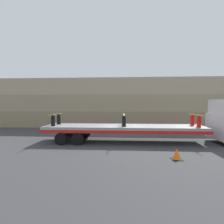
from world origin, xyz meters
TOP-DOWN VIEW (x-y plane):
  - ground_plane at (0.00, 0.00)m, footprint 120.00×120.00m
  - rock_cliff at (0.00, 8.47)m, footprint 60.00×3.30m
  - flatbed_trailer at (-0.48, 0.00)m, footprint 10.95×2.54m
  - fire_hydrant_black_near_0 at (-4.88, -0.54)m, footprint 0.33×0.49m
  - fire_hydrant_black_far_0 at (-4.88, 0.54)m, footprint 0.33×0.49m
  - fire_hydrant_black_near_1 at (0.00, -0.54)m, footprint 0.33×0.49m
  - fire_hydrant_black_far_1 at (0.00, 0.54)m, footprint 0.33×0.49m
  - fire_hydrant_red_near_2 at (4.88, -0.54)m, footprint 0.33×0.49m
  - fire_hydrant_red_far_2 at (4.88, 0.54)m, footprint 0.33×0.49m
  - cargo_strap_rear at (-4.88, 0.00)m, footprint 0.05×2.63m
  - cargo_strap_middle at (0.00, 0.00)m, footprint 0.05×2.63m
  - cargo_strap_front at (4.88, 0.00)m, footprint 0.05×2.63m
  - traffic_cone at (2.52, -3.77)m, footprint 0.52×0.52m

SIDE VIEW (x-z plane):
  - ground_plane at x=0.00m, z-range 0.00..0.00m
  - traffic_cone at x=2.52m, z-range -0.01..0.52m
  - flatbed_trailer at x=-0.48m, z-range 0.39..1.54m
  - fire_hydrant_black_near_0 at x=-4.88m, z-range 1.14..1.92m
  - fire_hydrant_black_far_0 at x=-4.88m, z-range 1.14..1.92m
  - fire_hydrant_black_near_1 at x=0.00m, z-range 1.14..1.92m
  - fire_hydrant_black_far_1 at x=0.00m, z-range 1.14..1.92m
  - fire_hydrant_red_near_2 at x=4.88m, z-range 1.14..1.92m
  - fire_hydrant_red_far_2 at x=4.88m, z-range 1.14..1.92m
  - cargo_strap_rear at x=-4.88m, z-range 1.93..1.94m
  - cargo_strap_middle at x=0.00m, z-range 1.93..1.94m
  - cargo_strap_front at x=4.88m, z-range 1.93..1.94m
  - rock_cliff at x=0.00m, z-range 0.00..5.64m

